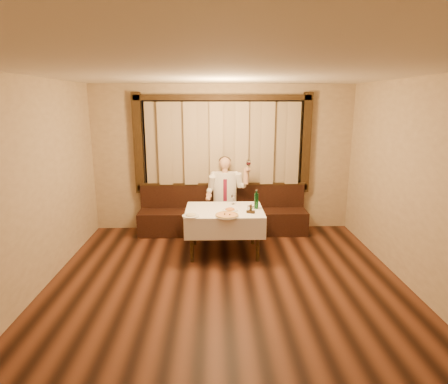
{
  "coord_description": "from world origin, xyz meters",
  "views": [
    {
      "loc": [
        -0.16,
        -4.2,
        2.49
      ],
      "look_at": [
        0.0,
        1.9,
        1.0
      ],
      "focal_mm": 30.0,
      "sensor_mm": 36.0,
      "label": 1
    }
  ],
  "objects_px": {
    "pizza": "(227,215)",
    "pasta_red": "(230,209)",
    "seated_man": "(225,190)",
    "pasta_cream": "(191,214)",
    "dining_table": "(224,215)",
    "green_bottle": "(256,201)",
    "cruet_caddy": "(251,210)",
    "banquette": "(223,216)"
  },
  "relations": [
    {
      "from": "pasta_cream",
      "to": "seated_man",
      "type": "xyz_separation_m",
      "value": [
        0.58,
        1.31,
        0.06
      ]
    },
    {
      "from": "pasta_cream",
      "to": "pasta_red",
      "type": "bearing_deg",
      "value": 25.91
    },
    {
      "from": "dining_table",
      "to": "green_bottle",
      "type": "distance_m",
      "value": 0.58
    },
    {
      "from": "dining_table",
      "to": "pasta_red",
      "type": "bearing_deg",
      "value": -40.28
    },
    {
      "from": "banquette",
      "to": "cruet_caddy",
      "type": "distance_m",
      "value": 1.4
    },
    {
      "from": "seated_man",
      "to": "pasta_cream",
      "type": "bearing_deg",
      "value": -113.69
    },
    {
      "from": "pasta_red",
      "to": "banquette",
      "type": "bearing_deg",
      "value": 94.7
    },
    {
      "from": "pasta_cream",
      "to": "green_bottle",
      "type": "bearing_deg",
      "value": 20.74
    },
    {
      "from": "dining_table",
      "to": "pasta_cream",
      "type": "xyz_separation_m",
      "value": [
        -0.53,
        -0.38,
        0.14
      ]
    },
    {
      "from": "banquette",
      "to": "pizza",
      "type": "bearing_deg",
      "value": -88.79
    },
    {
      "from": "dining_table",
      "to": "pasta_red",
      "type": "height_order",
      "value": "pasta_red"
    },
    {
      "from": "pizza",
      "to": "pasta_red",
      "type": "distance_m",
      "value": 0.31
    },
    {
      "from": "pizza",
      "to": "pasta_red",
      "type": "xyz_separation_m",
      "value": [
        0.06,
        0.3,
        0.02
      ]
    },
    {
      "from": "cruet_caddy",
      "to": "seated_man",
      "type": "xyz_separation_m",
      "value": [
        -0.37,
        1.15,
        0.05
      ]
    },
    {
      "from": "banquette",
      "to": "green_bottle",
      "type": "xyz_separation_m",
      "value": [
        0.53,
        -1.0,
        0.58
      ]
    },
    {
      "from": "cruet_caddy",
      "to": "dining_table",
      "type": "bearing_deg",
      "value": 175.55
    },
    {
      "from": "dining_table",
      "to": "seated_man",
      "type": "bearing_deg",
      "value": 87.24
    },
    {
      "from": "dining_table",
      "to": "banquette",
      "type": "bearing_deg",
      "value": 90.0
    },
    {
      "from": "pasta_cream",
      "to": "cruet_caddy",
      "type": "distance_m",
      "value": 0.96
    },
    {
      "from": "pizza",
      "to": "pasta_red",
      "type": "relative_size",
      "value": 1.51
    },
    {
      "from": "dining_table",
      "to": "pasta_red",
      "type": "relative_size",
      "value": 5.09
    },
    {
      "from": "pizza",
      "to": "pasta_cream",
      "type": "distance_m",
      "value": 0.56
    },
    {
      "from": "pizza",
      "to": "seated_man",
      "type": "relative_size",
      "value": 0.25
    },
    {
      "from": "green_bottle",
      "to": "pasta_red",
      "type": "bearing_deg",
      "value": -167.23
    },
    {
      "from": "dining_table",
      "to": "green_bottle",
      "type": "xyz_separation_m",
      "value": [
        0.53,
        0.02,
        0.24
      ]
    },
    {
      "from": "pasta_red",
      "to": "cruet_caddy",
      "type": "relative_size",
      "value": 1.76
    },
    {
      "from": "pasta_red",
      "to": "seated_man",
      "type": "height_order",
      "value": "seated_man"
    },
    {
      "from": "banquette",
      "to": "pizza",
      "type": "xyz_separation_m",
      "value": [
        0.03,
        -1.4,
        0.46
      ]
    },
    {
      "from": "banquette",
      "to": "pizza",
      "type": "distance_m",
      "value": 1.48
    },
    {
      "from": "cruet_caddy",
      "to": "pasta_red",
      "type": "bearing_deg",
      "value": 179.64
    },
    {
      "from": "green_bottle",
      "to": "cruet_caddy",
      "type": "distance_m",
      "value": 0.28
    },
    {
      "from": "dining_table",
      "to": "seated_man",
      "type": "relative_size",
      "value": 0.86
    },
    {
      "from": "pasta_red",
      "to": "green_bottle",
      "type": "distance_m",
      "value": 0.46
    },
    {
      "from": "dining_table",
      "to": "seated_man",
      "type": "xyz_separation_m",
      "value": [
        0.05,
        0.93,
        0.2
      ]
    },
    {
      "from": "pasta_red",
      "to": "cruet_caddy",
      "type": "bearing_deg",
      "value": -23.94
    },
    {
      "from": "seated_man",
      "to": "dining_table",
      "type": "bearing_deg",
      "value": -92.76
    },
    {
      "from": "pizza",
      "to": "cruet_caddy",
      "type": "height_order",
      "value": "cruet_caddy"
    },
    {
      "from": "pizza",
      "to": "pasta_cream",
      "type": "relative_size",
      "value": 1.45
    },
    {
      "from": "dining_table",
      "to": "cruet_caddy",
      "type": "bearing_deg",
      "value": -28.03
    },
    {
      "from": "pasta_red",
      "to": "seated_man",
      "type": "distance_m",
      "value": 1.01
    },
    {
      "from": "green_bottle",
      "to": "cruet_caddy",
      "type": "xyz_separation_m",
      "value": [
        -0.11,
        -0.24,
        -0.09
      ]
    },
    {
      "from": "banquette",
      "to": "seated_man",
      "type": "bearing_deg",
      "value": -63.64
    }
  ]
}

